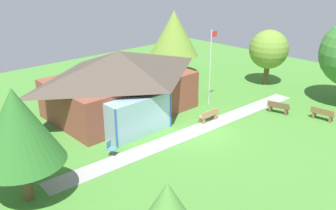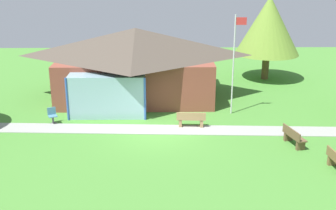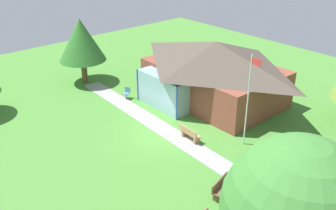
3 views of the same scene
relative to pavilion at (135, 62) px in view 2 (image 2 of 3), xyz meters
The scene contains 8 objects.
ground_plane 6.63m from the pavilion, 76.27° to the right, with size 44.00×44.00×0.00m, color #478433.
pavilion is the anchor object (origin of this frame).
footpath 6.24m from the pavilion, 75.30° to the right, with size 19.57×1.30×0.03m, color #999993.
flagpole 6.51m from the pavilion, 29.58° to the right, with size 0.64×0.08×5.54m.
bench_mid_right 11.10m from the pavilion, 44.32° to the right, with size 0.80×1.56×0.84m.
bench_rear_near_path 6.42m from the pavilion, 58.96° to the right, with size 1.52×0.52×0.84m.
patio_chair_west 6.48m from the pavilion, 131.89° to the right, with size 0.59×0.59×0.86m.
tree_behind_pavilion_right 10.22m from the pavilion, 24.71° to the left, with size 4.52×4.52×5.92m.
Camera 2 is at (0.19, -20.32, 8.37)m, focal length 46.56 mm.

